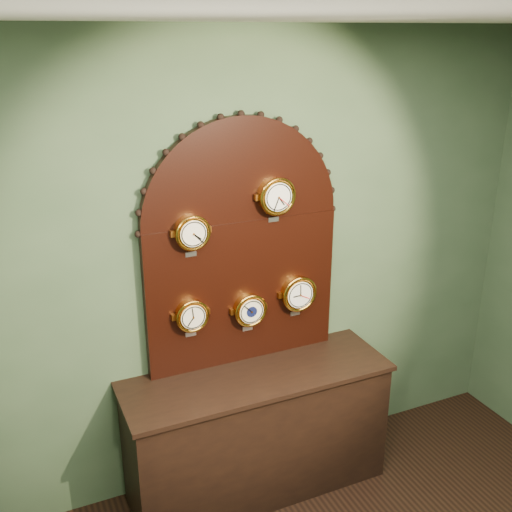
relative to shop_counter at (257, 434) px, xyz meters
name	(u,v)px	position (x,y,z in m)	size (l,w,h in m)	color
wall_back	(239,271)	(0.00, 0.27, 1.00)	(4.00, 4.00, 0.00)	#40573B
shop_counter	(257,434)	(0.00, 0.00, 0.00)	(1.60, 0.50, 0.80)	black
display_board	(242,238)	(0.00, 0.22, 1.23)	(1.26, 0.06, 1.53)	black
roman_clock	(192,232)	(-0.33, 0.15, 1.32)	(0.20, 0.08, 0.25)	gold
arabic_clock	(276,196)	(0.19, 0.15, 1.47)	(0.23, 0.08, 0.28)	gold
hygrometer	(192,315)	(-0.35, 0.15, 0.82)	(0.20, 0.08, 0.25)	gold
barometer	(250,310)	(0.02, 0.15, 0.79)	(0.21, 0.08, 0.26)	gold
tide_clock	(298,293)	(0.35, 0.15, 0.83)	(0.23, 0.08, 0.28)	gold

